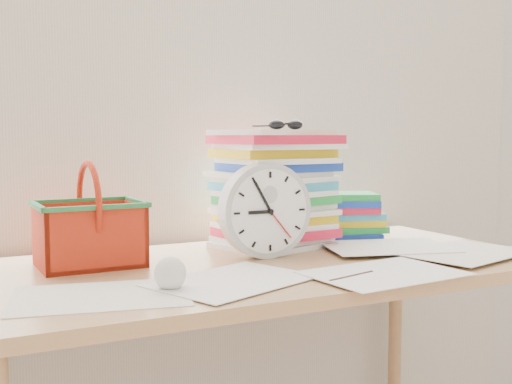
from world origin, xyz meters
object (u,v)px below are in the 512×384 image
basket (89,215)px  desk (266,291)px  clock (265,210)px  paper_stack (276,188)px  book_stack (348,215)px

basket → desk: bearing=-21.1°
desk → clock: clock is taller
paper_stack → book_stack: size_ratio=1.39×
clock → book_stack: bearing=24.0°
book_stack → basket: 0.80m
desk → clock: (0.02, 0.05, 0.20)m
book_stack → paper_stack: bearing=-174.4°
book_stack → basket: (-0.79, -0.07, 0.05)m
desk → basket: 0.47m
clock → basket: basket is taller
paper_stack → book_stack: 0.28m
desk → paper_stack: size_ratio=4.29×
paper_stack → book_stack: bearing=5.6°
desk → paper_stack: paper_stack is taller
clock → paper_stack: bearing=52.7°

